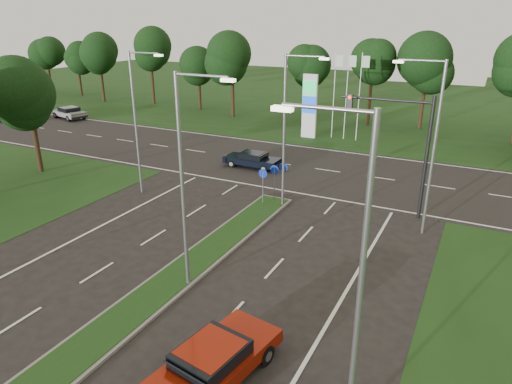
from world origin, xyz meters
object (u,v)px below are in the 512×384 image
at_px(far_car_a, 69,112).
at_px(far_car_b, 11,115).
at_px(navy_sedan, 252,159).
at_px(red_sedan, 213,362).

bearing_deg(far_car_a, far_car_b, 145.60).
xyz_separation_m(far_car_a, far_car_b, (-4.63, -4.03, 0.02)).
height_order(navy_sedan, far_car_b, far_car_b).
height_order(red_sedan, far_car_a, far_car_a).
bearing_deg(red_sedan, navy_sedan, 123.27).
xyz_separation_m(red_sedan, far_car_b, (-40.99, 23.07, 0.02)).
height_order(far_car_a, far_car_b, far_car_b).
bearing_deg(far_car_b, red_sedan, -133.12).
bearing_deg(navy_sedan, far_car_b, 84.84).
height_order(red_sedan, navy_sedan, red_sedan).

